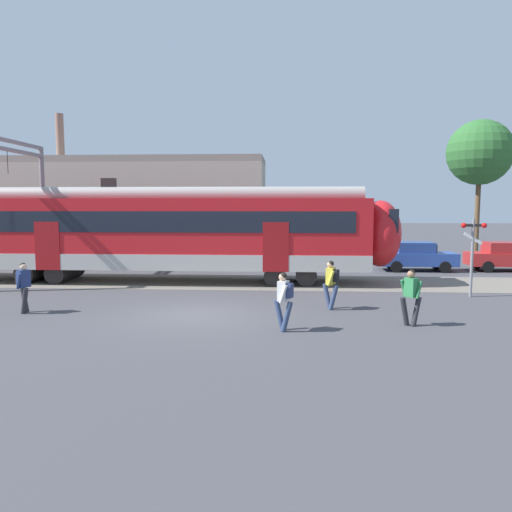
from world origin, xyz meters
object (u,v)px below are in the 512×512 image
object	(u,v)px
pedestrian_navy	(23,283)
parked_car_red	(506,256)
pedestrian_green	(411,293)
pedestrian_white	(284,296)
pedestrian_yellow	(331,280)
parked_car_blue	(417,256)
crossing_signal	(473,245)

from	to	relation	value
pedestrian_navy	parked_car_red	distance (m)	23.37
pedestrian_navy	pedestrian_green	distance (m)	12.23
pedestrian_white	pedestrian_yellow	world-z (taller)	same
parked_car_blue	crossing_signal	world-z (taller)	crossing_signal
parked_car_blue	pedestrian_yellow	bearing A→B (deg)	-118.00
pedestrian_yellow	pedestrian_green	size ratio (longest dim) A/B	1.00
crossing_signal	parked_car_blue	bearing A→B (deg)	91.00
pedestrian_navy	pedestrian_yellow	bearing A→B (deg)	6.72
pedestrian_green	pedestrian_white	bearing A→B (deg)	-167.34
pedestrian_green	pedestrian_yellow	bearing A→B (deg)	134.31
pedestrian_yellow	parked_car_blue	bearing A→B (deg)	62.00
pedestrian_yellow	pedestrian_green	xyz separation A→B (m)	(2.12, -2.17, -0.03)
parked_car_blue	parked_car_red	world-z (taller)	same
parked_car_red	crossing_signal	xyz separation A→B (m)	(-4.62, -7.82, 1.23)
pedestrian_navy	crossing_signal	world-z (taller)	crossing_signal
pedestrian_white	parked_car_red	xyz separation A→B (m)	(11.76, 13.45, -0.21)
pedestrian_white	pedestrian_yellow	bearing A→B (deg)	62.25
pedestrian_navy	parked_car_blue	distance (m)	19.26
pedestrian_green	crossing_signal	xyz separation A→B (m)	(3.45, 4.80, 1.05)
pedestrian_white	parked_car_blue	distance (m)	14.97
pedestrian_navy	parked_car_red	xyz separation A→B (m)	(20.26, 11.64, -0.21)
pedestrian_navy	crossing_signal	bearing A→B (deg)	13.73
pedestrian_white	crossing_signal	world-z (taller)	crossing_signal
pedestrian_navy	pedestrian_yellow	xyz separation A→B (m)	(10.08, 1.19, 0.00)
parked_car_red	pedestrian_yellow	bearing A→B (deg)	-134.26
pedestrian_yellow	crossing_signal	world-z (taller)	crossing_signal
crossing_signal	pedestrian_navy	bearing A→B (deg)	-166.27
pedestrian_green	parked_car_blue	xyz separation A→B (m)	(3.32, 12.39, -0.18)
pedestrian_white	pedestrian_yellow	size ratio (longest dim) A/B	1.00
pedestrian_navy	parked_car_blue	bearing A→B (deg)	36.33
pedestrian_yellow	crossing_signal	xyz separation A→B (m)	(5.57, 2.64, 1.02)
parked_car_blue	parked_car_red	size ratio (longest dim) A/B	1.00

